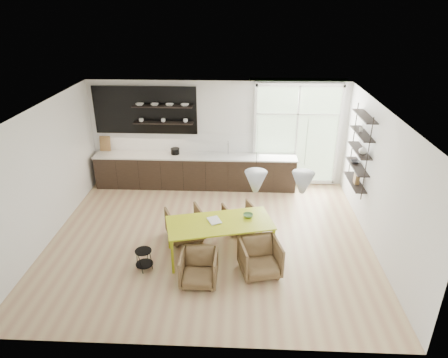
% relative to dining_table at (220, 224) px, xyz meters
% --- Properties ---
extents(room, '(7.02, 6.01, 2.91)m').
position_rel_dining_table_xyz_m(room, '(0.33, 1.67, 0.74)').
color(room, tan).
rests_on(room, ground).
extents(kitchen_run, '(5.54, 0.69, 2.75)m').
position_rel_dining_table_xyz_m(kitchen_run, '(-0.95, 3.26, -0.12)').
color(kitchen_run, black).
rests_on(kitchen_run, ground).
extents(right_shelving, '(0.26, 1.22, 1.90)m').
position_rel_dining_table_xyz_m(right_shelving, '(3.10, 1.75, 0.93)').
color(right_shelving, black).
rests_on(right_shelving, ground).
extents(dining_table, '(2.28, 1.44, 0.77)m').
position_rel_dining_table_xyz_m(dining_table, '(0.00, 0.00, 0.00)').
color(dining_table, '#B1BC18').
rests_on(dining_table, ground).
extents(armchair_back_left, '(0.98, 0.99, 0.69)m').
position_rel_dining_table_xyz_m(armchair_back_left, '(-0.81, 0.60, -0.37)').
color(armchair_back_left, brown).
rests_on(armchair_back_left, ground).
extents(armchair_back_right, '(0.86, 0.87, 0.61)m').
position_rel_dining_table_xyz_m(armchair_back_right, '(0.39, 1.01, -0.41)').
color(armchair_back_right, brown).
rests_on(armchair_back_right, ground).
extents(armchair_front_left, '(0.69, 0.71, 0.63)m').
position_rel_dining_table_xyz_m(armchair_front_left, '(-0.34, -0.90, -0.40)').
color(armchair_front_left, brown).
rests_on(armchair_front_left, ground).
extents(armchair_front_right, '(0.89, 0.91, 0.69)m').
position_rel_dining_table_xyz_m(armchair_front_right, '(0.80, -0.57, -0.37)').
color(armchair_front_right, brown).
rests_on(armchair_front_right, ground).
extents(wire_stool, '(0.34, 0.34, 0.43)m').
position_rel_dining_table_xyz_m(wire_stool, '(-1.45, -0.56, -0.44)').
color(wire_stool, black).
rests_on(wire_stool, ground).
extents(table_book, '(0.33, 0.37, 0.03)m').
position_rel_dining_table_xyz_m(table_book, '(-0.22, -0.01, 0.07)').
color(table_book, white).
rests_on(table_book, dining_table).
extents(table_bowl, '(0.28, 0.28, 0.06)m').
position_rel_dining_table_xyz_m(table_bowl, '(0.57, 0.24, 0.08)').
color(table_bowl, '#5B8B52').
rests_on(table_bowl, dining_table).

